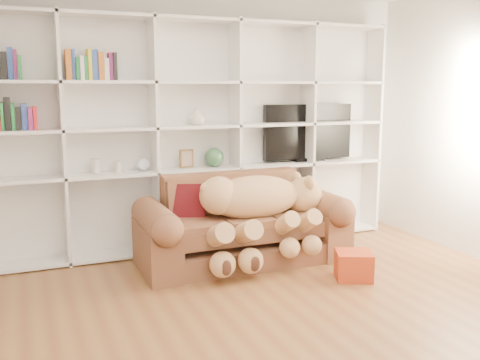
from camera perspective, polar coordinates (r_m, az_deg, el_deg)
name	(u,v)px	position (r m, az deg, el deg)	size (l,w,h in m)	color
floor	(301,339)	(3.84, 6.49, -16.53)	(5.00, 5.00, 0.00)	brown
wall_back	(190,120)	(5.76, -5.35, 6.34)	(5.00, 0.02, 2.70)	silver
bookshelf	(172,126)	(5.57, -7.30, 5.73)	(4.43, 0.35, 2.40)	white
sofa	(242,229)	(5.28, 0.19, -5.27)	(2.02, 0.87, 0.85)	brown
teddy_bear	(258,206)	(5.11, 1.97, -2.84)	(1.40, 0.80, 0.81)	#E0B170
throw_pillow	(187,202)	(5.18, -5.68, -2.39)	(0.35, 0.11, 0.35)	#510E0F
gift_box	(354,265)	(4.96, 12.03, -8.89)	(0.31, 0.29, 0.25)	#AE3617
tv	(308,133)	(6.18, 7.24, 5.00)	(1.09, 0.18, 0.65)	black
picture_frame	(186,158)	(5.58, -5.75, 2.30)	(0.15, 0.03, 0.19)	brown
green_vase	(214,157)	(5.68, -2.77, 2.43)	(0.20, 0.20, 0.20)	#2D5835
figurine_tall	(96,166)	(5.40, -15.15, 1.42)	(0.07, 0.07, 0.15)	beige
figurine_short	(118,167)	(5.43, -12.87, 1.39)	(0.07, 0.07, 0.12)	beige
snow_globe	(144,164)	(5.48, -10.25, 1.66)	(0.13, 0.13, 0.13)	white
shelf_vase	(197,116)	(5.58, -4.59, 6.78)	(0.17, 0.17, 0.17)	beige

